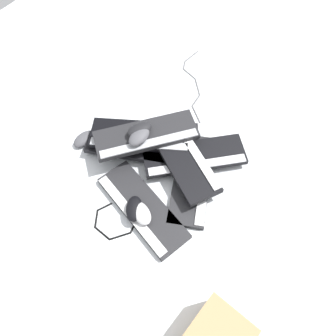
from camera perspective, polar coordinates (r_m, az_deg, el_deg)
name	(u,v)px	position (r m, az deg, el deg)	size (l,w,h in m)	color
ground_plane	(190,174)	(1.43, 3.92, -1.13)	(3.20, 3.20, 0.00)	silver
keyboard_0	(142,208)	(1.34, -4.55, -6.92)	(0.27, 0.46, 0.03)	#232326
keyboard_1	(192,178)	(1.40, 4.28, -1.83)	(0.46, 0.32, 0.03)	#232326
keyboard_2	(151,138)	(1.51, -2.99, 5.16)	(0.38, 0.45, 0.03)	black
keyboard_3	(137,145)	(1.46, -5.48, 4.07)	(0.31, 0.46, 0.03)	black
keyboard_4	(194,156)	(1.42, 4.63, 2.05)	(0.41, 0.42, 0.03)	black
keyboard_5	(182,156)	(1.39, 2.49, 2.13)	(0.35, 0.46, 0.03)	black
keyboard_6	(141,136)	(1.45, -4.79, 5.59)	(0.35, 0.46, 0.03)	black
keyboard_7	(146,135)	(1.41, -3.79, 5.69)	(0.44, 0.39, 0.03)	#232326
mouse_0	(141,213)	(1.29, -4.72, -7.80)	(0.11, 0.07, 0.04)	silver
mouse_1	(140,130)	(1.39, -4.97, 6.69)	(0.11, 0.07, 0.04)	black
mouse_2	(84,139)	(1.55, -14.40, 4.93)	(0.11, 0.07, 0.04)	#4C4C51
mouse_3	(139,137)	(1.37, -5.05, 5.48)	(0.11, 0.07, 0.04)	#4C4C51
mouse_4	(134,209)	(1.30, -5.90, -7.06)	(0.11, 0.07, 0.04)	black
cable_0	(193,83)	(1.76, 4.37, 14.62)	(0.43, 0.30, 0.01)	#59595B
cable_1	(120,212)	(1.35, -8.36, -7.60)	(0.28, 0.20, 0.01)	black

